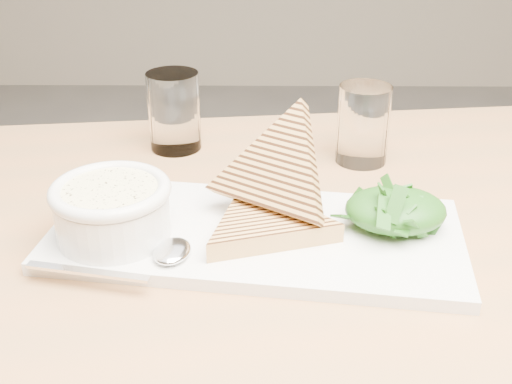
{
  "coord_description": "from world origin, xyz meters",
  "views": [
    {
      "loc": [
        -0.12,
        -0.44,
        1.13
      ],
      "look_at": [
        -0.13,
        0.18,
        0.81
      ],
      "focal_mm": 45.0,
      "sensor_mm": 36.0,
      "label": 1
    }
  ],
  "objects_px": {
    "table_top": "(266,258)",
    "platter": "(256,235)",
    "soup_bowl": "(113,216)",
    "glass_far": "(363,124)",
    "glass_near": "(174,111)"
  },
  "relations": [
    {
      "from": "soup_bowl",
      "to": "glass_far",
      "type": "height_order",
      "value": "glass_far"
    },
    {
      "from": "platter",
      "to": "glass_near",
      "type": "bearing_deg",
      "value": 114.92
    },
    {
      "from": "glass_far",
      "to": "platter",
      "type": "bearing_deg",
      "value": -124.07
    },
    {
      "from": "glass_far",
      "to": "soup_bowl",
      "type": "bearing_deg",
      "value": -142.49
    },
    {
      "from": "soup_bowl",
      "to": "platter",
      "type": "bearing_deg",
      "value": 5.27
    },
    {
      "from": "table_top",
      "to": "platter",
      "type": "relative_size",
      "value": 2.61
    },
    {
      "from": "glass_far",
      "to": "table_top",
      "type": "bearing_deg",
      "value": -121.45
    },
    {
      "from": "platter",
      "to": "glass_far",
      "type": "distance_m",
      "value": 0.26
    },
    {
      "from": "table_top",
      "to": "soup_bowl",
      "type": "distance_m",
      "value": 0.17
    },
    {
      "from": "table_top",
      "to": "glass_near",
      "type": "xyz_separation_m",
      "value": [
        -0.13,
        0.26,
        0.08
      ]
    },
    {
      "from": "platter",
      "to": "glass_near",
      "type": "relative_size",
      "value": 3.98
    },
    {
      "from": "platter",
      "to": "glass_near",
      "type": "height_order",
      "value": "glass_near"
    },
    {
      "from": "platter",
      "to": "glass_far",
      "type": "xyz_separation_m",
      "value": [
        0.14,
        0.21,
        0.05
      ]
    },
    {
      "from": "soup_bowl",
      "to": "glass_near",
      "type": "relative_size",
      "value": 1.08
    },
    {
      "from": "soup_bowl",
      "to": "glass_far",
      "type": "bearing_deg",
      "value": 37.51
    }
  ]
}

